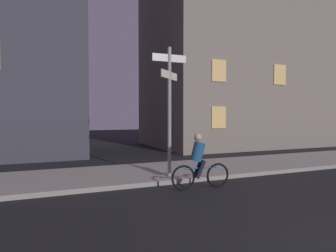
# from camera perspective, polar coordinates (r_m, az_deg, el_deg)

# --- Properties ---
(sidewalk_kerb) EXTENTS (40.00, 3.44, 0.14)m
(sidewalk_kerb) POSITION_cam_1_polar(r_m,az_deg,el_deg) (11.27, 1.94, -8.48)
(sidewalk_kerb) COLOR gray
(sidewalk_kerb) RESTS_ON ground_plane
(signpost) EXTENTS (1.17, 0.95, 4.19)m
(signpost) POSITION_cam_1_polar(r_m,az_deg,el_deg) (9.69, 0.27, 4.63)
(signpost) COLOR gray
(signpost) RESTS_ON sidewalk_kerb
(cyclist) EXTENTS (1.82, 0.35, 1.61)m
(cyclist) POSITION_cam_1_polar(r_m,az_deg,el_deg) (8.73, 6.00, -7.09)
(cyclist) COLOR black
(cyclist) RESTS_ON ground_plane
(building_right_block) EXTENTS (12.90, 7.92, 15.86)m
(building_right_block) POSITION_cam_1_polar(r_m,az_deg,el_deg) (23.12, 13.63, 16.57)
(building_right_block) COLOR slate
(building_right_block) RESTS_ON ground_plane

